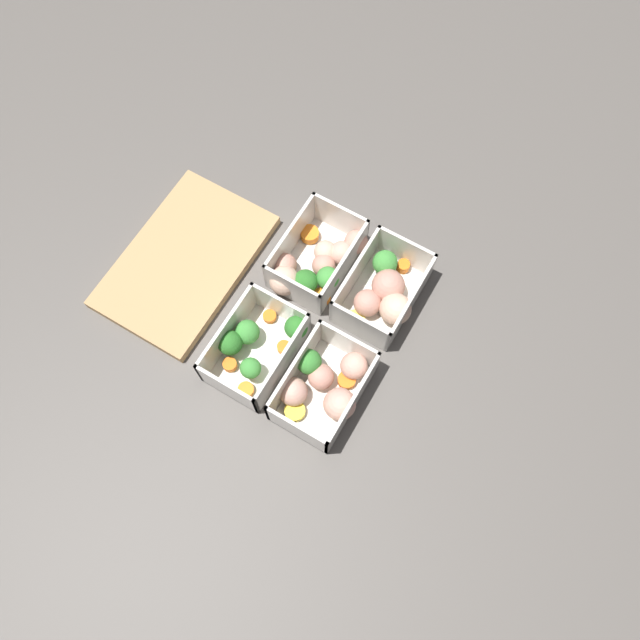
{
  "coord_description": "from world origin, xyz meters",
  "views": [
    {
      "loc": [
        -0.29,
        -0.17,
        0.9
      ],
      "look_at": [
        0.0,
        0.0,
        0.02
      ],
      "focal_mm": 35.0,
      "sensor_mm": 36.0,
      "label": 1
    }
  ],
  "objects_px": {
    "container_near_left": "(324,386)",
    "container_far_right": "(316,263)",
    "container_near_right": "(384,292)",
    "container_far_left": "(255,346)"
  },
  "relations": [
    {
      "from": "container_near_left",
      "to": "container_far_right",
      "type": "bearing_deg",
      "value": 34.07
    },
    {
      "from": "container_near_right",
      "to": "container_far_right",
      "type": "relative_size",
      "value": 0.9
    },
    {
      "from": "container_near_right",
      "to": "container_far_left",
      "type": "relative_size",
      "value": 1.02
    },
    {
      "from": "container_far_left",
      "to": "container_far_right",
      "type": "bearing_deg",
      "value": -2.39
    },
    {
      "from": "container_far_right",
      "to": "container_near_right",
      "type": "bearing_deg",
      "value": -85.28
    },
    {
      "from": "container_near_right",
      "to": "container_far_right",
      "type": "distance_m",
      "value": 0.12
    },
    {
      "from": "container_far_left",
      "to": "container_far_right",
      "type": "xyz_separation_m",
      "value": [
        0.16,
        -0.01,
        -0.0
      ]
    },
    {
      "from": "container_far_left",
      "to": "container_far_right",
      "type": "relative_size",
      "value": 0.88
    },
    {
      "from": "container_near_left",
      "to": "container_near_right",
      "type": "relative_size",
      "value": 0.98
    },
    {
      "from": "container_near_left",
      "to": "container_far_right",
      "type": "relative_size",
      "value": 0.88
    }
  ]
}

